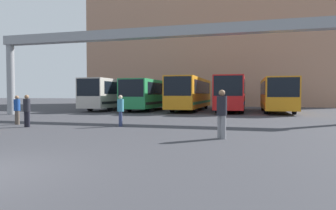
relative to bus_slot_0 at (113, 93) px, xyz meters
The scene contains 11 objects.
building_backdrop 20.22m from the bus_slot_0, 64.30° to the left, with size 35.58×12.00×17.51m.
overhead_gantry 12.68m from the bus_slot_0, 47.47° to the right, with size 26.75×0.80×6.33m.
bus_slot_0 is the anchor object (origin of this frame).
bus_slot_1 4.12m from the bus_slot_0, ahead, with size 2.57×10.73×3.04m.
bus_slot_2 8.29m from the bus_slot_0, ahead, with size 2.57×12.24×3.24m.
bus_slot_3 12.36m from the bus_slot_0, ahead, with size 2.48×10.29×3.23m.
bus_slot_4 16.48m from the bus_slot_0, ahead, with size 2.56×10.10×3.04m.
pedestrian_near_left 15.80m from the bus_slot_0, 83.75° to the right, with size 0.33×0.33×1.59m.
pedestrian_near_right 16.89m from the bus_slot_0, 79.38° to the right, with size 0.34×0.34×1.63m.
pedestrian_near_center 22.22m from the bus_slot_0, 54.31° to the right, with size 0.38×0.38×1.83m.
pedestrian_mid_right 16.86m from the bus_slot_0, 63.38° to the right, with size 0.33×0.33×1.61m.
Camera 1 is at (5.64, -4.66, 1.66)m, focal length 32.00 mm.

